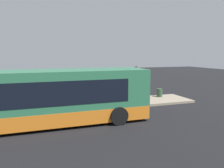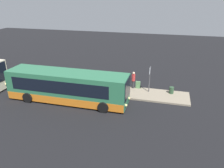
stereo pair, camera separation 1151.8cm
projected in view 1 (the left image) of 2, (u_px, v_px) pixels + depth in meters
ground at (59, 123)px, 11.48m from camera, size 80.00×80.00×0.00m
platform at (55, 108)px, 14.30m from camera, size 20.00×2.84×0.16m
bus_lead at (39, 99)px, 10.93m from camera, size 11.18×2.79×2.79m
passenger_boarding at (116, 93)px, 14.59m from camera, size 0.51×0.63×1.63m
passenger_waiting at (113, 87)px, 16.56m from camera, size 0.49×0.49×1.76m
suitcase at (119, 94)px, 16.92m from camera, size 0.45×0.23×0.96m
sign_post at (136, 77)px, 16.51m from camera, size 0.10×0.84×2.54m
trash_bin at (160, 93)px, 17.58m from camera, size 0.44×0.44×0.65m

